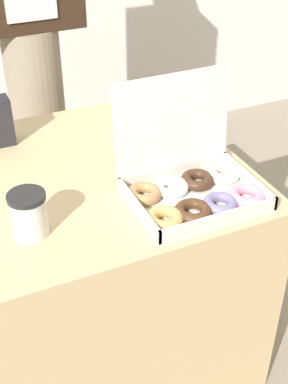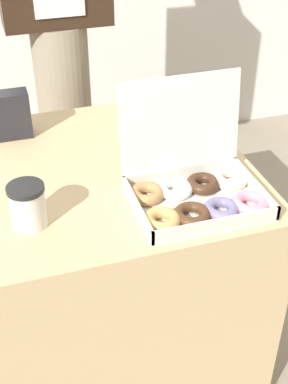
{
  "view_description": "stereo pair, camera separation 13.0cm",
  "coord_description": "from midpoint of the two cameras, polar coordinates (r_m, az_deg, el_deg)",
  "views": [
    {
      "loc": [
        -0.38,
        -1.22,
        1.53
      ],
      "look_at": [
        0.06,
        -0.24,
        0.79
      ],
      "focal_mm": 50.0,
      "sensor_mm": 36.0,
      "label": 1
    },
    {
      "loc": [
        -0.26,
        -1.26,
        1.53
      ],
      "look_at": [
        0.06,
        -0.24,
        0.79
      ],
      "focal_mm": 50.0,
      "sensor_mm": 36.0,
      "label": 2
    }
  ],
  "objects": [
    {
      "name": "coffee_cup",
      "position": [
        1.28,
        -9.48,
        -1.55
      ],
      "size": [
        0.09,
        0.09,
        0.11
      ],
      "color": "silver",
      "rests_on": "table"
    },
    {
      "name": "napkin_holder",
      "position": [
        1.67,
        -11.84,
        7.99
      ],
      "size": [
        0.11,
        0.06,
        0.15
      ],
      "color": "#232328",
      "rests_on": "table"
    },
    {
      "name": "person_customer",
      "position": [
        1.98,
        -7.33,
        17.76
      ],
      "size": [
        0.37,
        0.21,
        1.75
      ],
      "color": "gray",
      "rests_on": "ground_plane"
    },
    {
      "name": "donut_box",
      "position": [
        1.37,
        8.23,
        0.4
      ],
      "size": [
        0.35,
        0.28,
        0.29
      ],
      "color": "silver",
      "rests_on": "table"
    },
    {
      "name": "ground_plane",
      "position": [
        2.0,
        -1.99,
        -15.5
      ],
      "size": [
        14.0,
        14.0,
        0.0
      ],
      "primitive_type": "plane",
      "color": "gray"
    },
    {
      "name": "table",
      "position": [
        1.73,
        -2.23,
        -7.75
      ],
      "size": [
        0.85,
        0.8,
        0.73
      ],
      "color": "tan",
      "rests_on": "ground_plane"
    }
  ]
}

